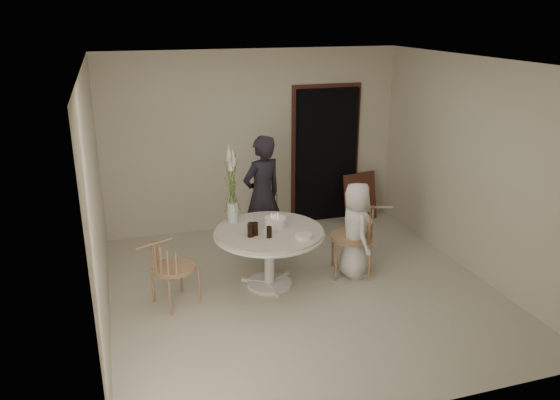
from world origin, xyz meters
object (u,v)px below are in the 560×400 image
object	(u,v)px
boy	(356,230)
girl	(262,196)
birthday_cake	(275,222)
chair_far	(265,209)
table	(269,239)
chair_left	(165,264)
flower_vase	(232,186)
chair_right	(362,230)

from	to	relation	value
boy	girl	bearing A→B (deg)	47.76
birthday_cake	boy	bearing A→B (deg)	-6.94
chair_far	birthday_cake	size ratio (longest dim) A/B	3.06
table	chair_left	distance (m)	1.27
chair_far	flower_vase	bearing A→B (deg)	-149.51
table	chair_right	world-z (taller)	chair_right
chair_far	chair_right	distance (m)	1.59
girl	boy	distance (m)	1.39
chair_far	table	bearing A→B (deg)	-126.26
chair_left	flower_vase	xyz separation A→B (m)	(0.90, 0.55, 0.66)
chair_right	girl	distance (m)	1.45
table	chair_far	distance (m)	1.33
chair_far	birthday_cake	xyz separation A→B (m)	(-0.22, -1.22, 0.28)
flower_vase	table	bearing A→B (deg)	-48.90
chair_left	girl	world-z (taller)	girl
chair_far	chair_right	world-z (taller)	chair_right
table	chair_right	bearing A→B (deg)	-1.36
chair_far	birthday_cake	bearing A→B (deg)	-122.67
chair_right	boy	distance (m)	0.10
chair_right	birthday_cake	xyz separation A→B (m)	(-1.11, 0.10, 0.20)
chair_right	girl	bearing A→B (deg)	-116.94
table	chair_far	size ratio (longest dim) A/B	1.69
girl	chair_right	bearing A→B (deg)	114.05
chair_left	girl	distance (m)	1.84
chair_right	chair_left	world-z (taller)	chair_right
chair_left	table	bearing A→B (deg)	-107.56
chair_left	chair_right	bearing A→B (deg)	-111.55
chair_right	flower_vase	distance (m)	1.73
table	chair_left	xyz separation A→B (m)	(-1.26, -0.15, -0.08)
flower_vase	boy	bearing A→B (deg)	-17.34
girl	boy	xyz separation A→B (m)	(0.93, -1.02, -0.22)
girl	boy	world-z (taller)	girl
chair_right	girl	size ratio (longest dim) A/B	0.55
chair_far	birthday_cake	world-z (taller)	birthday_cake
boy	birthday_cake	world-z (taller)	boy
boy	flower_vase	distance (m)	1.64
girl	birthday_cake	xyz separation A→B (m)	(-0.09, -0.89, -0.04)
chair_right	chair_left	bearing A→B (deg)	-70.16
flower_vase	girl	bearing A→B (deg)	46.31
chair_left	birthday_cake	size ratio (longest dim) A/B	3.23
chair_far	chair_left	size ratio (longest dim) A/B	0.95
chair_far	chair_left	bearing A→B (deg)	-160.02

